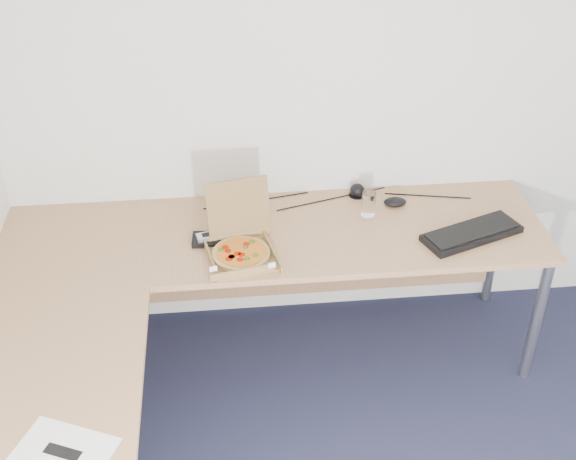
{
  "coord_description": "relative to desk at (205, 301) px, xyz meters",
  "views": [
    {
      "loc": [
        -0.73,
        -1.45,
        2.68
      ],
      "look_at": [
        -0.45,
        1.28,
        0.82
      ],
      "focal_mm": 47.11,
      "sensor_mm": 36.0,
      "label": 1
    }
  ],
  "objects": [
    {
      "name": "pizza_box",
      "position": [
        0.16,
        0.26,
        0.06
      ],
      "size": [
        0.28,
        0.33,
        0.29
      ],
      "rotation": [
        0.0,
        0.0,
        0.2
      ],
      "color": "olive",
      "rests_on": "desk"
    },
    {
      "name": "mouse",
      "position": [
        0.92,
        0.6,
        0.05
      ],
      "size": [
        0.11,
        0.08,
        0.04
      ],
      "primitive_type": "ellipsoid",
      "rotation": [
        0.0,
        0.0,
        0.04
      ],
      "color": "black",
      "rests_on": "desk"
    },
    {
      "name": "dome_speaker",
      "position": [
        0.76,
        0.71,
        0.06
      ],
      "size": [
        0.08,
        0.08,
        0.07
      ],
      "primitive_type": "ellipsoid",
      "color": "black",
      "rests_on": "desk"
    },
    {
      "name": "wallet",
      "position": [
        0.02,
        0.38,
        0.04
      ],
      "size": [
        0.14,
        0.12,
        0.02
      ],
      "primitive_type": "cube",
      "rotation": [
        0.0,
        0.0,
        -0.07
      ],
      "color": "black",
      "rests_on": "desk"
    },
    {
      "name": "cable_bundle",
      "position": [
        0.63,
        0.68,
        0.03
      ],
      "size": [
        0.63,
        0.13,
        0.01
      ],
      "primitive_type": null,
      "rotation": [
        0.0,
        0.0,
        0.14
      ],
      "color": "black",
      "rests_on": "desk"
    },
    {
      "name": "room_shell",
      "position": [
        0.82,
        -0.97,
        0.55
      ],
      "size": [
        3.5,
        3.5,
        2.5
      ],
      "primitive_type": null,
      "color": "silver",
      "rests_on": "ground"
    },
    {
      "name": "keyboard",
      "position": [
        1.21,
        0.3,
        0.04
      ],
      "size": [
        0.49,
        0.32,
        0.03
      ],
      "primitive_type": "cube",
      "rotation": [
        0.0,
        0.0,
        0.37
      ],
      "color": "black",
      "rests_on": "desk"
    },
    {
      "name": "phone",
      "position": [
        0.02,
        0.38,
        0.06
      ],
      "size": [
        0.11,
        0.07,
        0.02
      ],
      "primitive_type": "cube",
      "rotation": [
        0.0,
        0.0,
        0.23
      ],
      "color": "#B2B5BA",
      "rests_on": "wallet"
    },
    {
      "name": "desk",
      "position": [
        0.0,
        0.0,
        0.0
      ],
      "size": [
        2.5,
        2.2,
        0.73
      ],
      "color": "tan",
      "rests_on": "ground"
    },
    {
      "name": "drinking_glass",
      "position": [
        0.78,
        0.53,
        0.09
      ],
      "size": [
        0.07,
        0.07,
        0.12
      ],
      "primitive_type": "cylinder",
      "color": "silver",
      "rests_on": "desk"
    },
    {
      "name": "paper_sheet",
      "position": [
        -0.46,
        -0.75,
        0.03
      ],
      "size": [
        0.37,
        0.33,
        0.0
      ],
      "primitive_type": "cube",
      "rotation": [
        0.0,
        0.0,
        -0.42
      ],
      "color": "white",
      "rests_on": "desk"
    }
  ]
}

